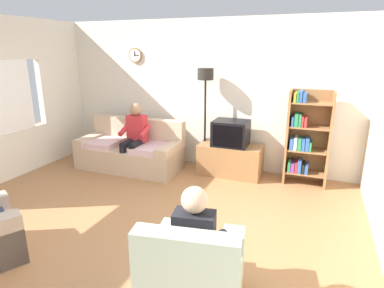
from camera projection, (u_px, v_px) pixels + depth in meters
ground_plane at (132, 228)px, 4.09m from camera, size 12.00×12.00×0.00m
back_wall_assembly at (203, 94)px, 6.09m from camera, size 6.20×0.17×2.70m
couch at (131, 152)px, 6.11m from camera, size 1.91×0.90×0.90m
tv_stand at (230, 160)px, 5.79m from camera, size 1.10×0.56×0.55m
tv at (231, 133)px, 5.63m from camera, size 0.60×0.49×0.44m
bookshelf at (305, 138)px, 5.29m from camera, size 0.68×0.36×1.55m
floor_lamp at (205, 91)px, 5.73m from camera, size 0.28×0.28×1.85m
armchair_near_bookshelf at (194, 276)px, 2.79m from camera, size 0.93×1.00×0.90m
person_on_couch at (134, 134)px, 5.84m from camera, size 0.51×0.54×1.24m
person_in_right_armchair at (196, 238)px, 2.79m from camera, size 0.56×0.58×1.12m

